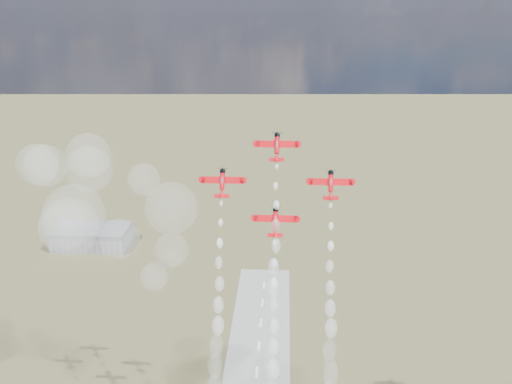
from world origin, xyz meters
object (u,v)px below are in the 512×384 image
object	(u,v)px
plane_slot	(275,221)
plane_left	(222,183)
plane_right	(331,185)
plane_lead	(277,147)
hangar	(92,237)

from	to	relation	value
plane_slot	plane_left	bearing A→B (deg)	161.68
plane_left	plane_slot	xyz separation A→B (m)	(16.06, -5.32, -9.90)
plane_right	plane_left	bearing A→B (deg)	180.00
plane_lead	plane_slot	world-z (taller)	plane_lead
plane_slot	plane_right	bearing A→B (deg)	18.32
plane_lead	plane_left	world-z (taller)	plane_lead
hangar	plane_slot	world-z (taller)	plane_slot
plane_left	plane_right	xyz separation A→B (m)	(32.11, 0.00, 0.00)
hangar	plane_lead	size ratio (longest dim) A/B	4.01
plane_lead	plane_right	distance (m)	19.60
plane_left	plane_right	size ratio (longest dim) A/B	1.00
plane_lead	plane_right	bearing A→B (deg)	-18.32
plane_lead	plane_left	size ratio (longest dim) A/B	1.00
hangar	plane_slot	distance (m)	244.70
hangar	plane_left	distance (m)	236.52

